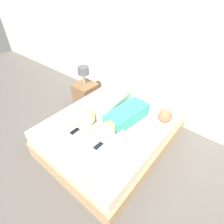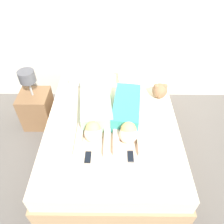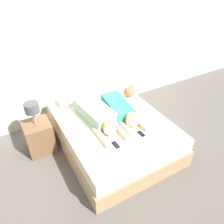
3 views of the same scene
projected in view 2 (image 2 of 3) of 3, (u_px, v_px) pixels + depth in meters
name	position (u px, v px, depth m)	size (l,w,h in m)	color
ground_plane	(112.00, 147.00, 3.08)	(12.00, 12.00, 0.00)	#5B5651
wall_back	(113.00, 21.00, 3.05)	(12.00, 0.06, 2.60)	beige
bed	(112.00, 135.00, 2.90)	(1.66, 2.11, 0.53)	tan
pillow_head_left	(89.00, 77.00, 3.28)	(0.53, 0.30, 0.12)	white
pillow_head_right	(136.00, 78.00, 3.28)	(0.53, 0.30, 0.12)	white
person_left	(95.00, 110.00, 2.70)	(0.45, 1.16, 0.23)	#8CBF99
person_right	(127.00, 114.00, 2.65)	(0.40, 1.05, 0.24)	teal
cell_phone_left	(88.00, 157.00, 2.31)	(0.07, 0.15, 0.01)	black
cell_phone_right	(131.00, 156.00, 2.32)	(0.07, 0.15, 0.01)	#2D2D33
plush_toy	(160.00, 90.00, 2.98)	(0.21, 0.21, 0.22)	#996647
nightstand	(37.00, 107.00, 3.21)	(0.42, 0.42, 0.93)	brown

